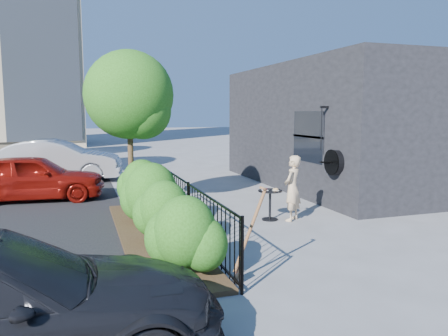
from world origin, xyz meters
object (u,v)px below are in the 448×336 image
object	(u,v)px
patio_tree	(132,100)
shovel	(248,240)
woman	(292,188)
car_silver	(56,161)
car_red	(33,177)
cafe_table	(270,199)

from	to	relation	value
patio_tree	shovel	xyz separation A→B (m)	(0.98, -5.34, -2.13)
woman	car_silver	xyz separation A→B (m)	(-5.37, 7.81, -0.00)
patio_tree	car_red	xyz separation A→B (m)	(-2.56, 2.09, -2.11)
patio_tree	shovel	world-z (taller)	patio_tree
cafe_table	car_red	distance (m)	6.82
woman	car_silver	distance (m)	9.48
cafe_table	woman	xyz separation A→B (m)	(0.46, -0.20, 0.27)
shovel	car_red	bearing A→B (deg)	115.46
patio_tree	car_silver	size ratio (longest dim) A/B	0.87
car_red	car_silver	bearing A→B (deg)	-2.83
patio_tree	woman	world-z (taller)	patio_tree
patio_tree	car_red	size ratio (longest dim) A/B	1.02
patio_tree	cafe_table	size ratio (longest dim) A/B	5.30
car_silver	woman	bearing A→B (deg)	-136.48
cafe_table	car_red	size ratio (longest dim) A/B	0.19
shovel	car_silver	distance (m)	11.29
patio_tree	car_red	distance (m)	3.92
woman	shovel	distance (m)	3.83
cafe_table	woman	world-z (taller)	woman
shovel	car_red	distance (m)	8.23
patio_tree	cafe_table	xyz separation A→B (m)	(2.82, -2.09, -2.28)
woman	car_red	distance (m)	7.30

